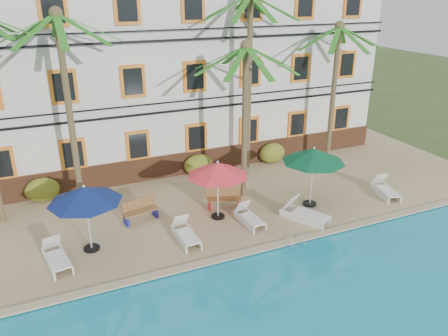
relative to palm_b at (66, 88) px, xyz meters
name	(u,v)px	position (x,y,z in m)	size (l,w,h in m)	color
ground	(224,249)	(4.54, -4.81, -5.60)	(100.00, 100.00, 0.00)	#384C23
pool_deck	(182,194)	(4.54, 0.19, -5.48)	(30.00, 12.00, 0.25)	tan
pool_coping	(234,256)	(4.54, -5.71, -5.32)	(30.00, 0.35, 0.06)	tan
hotel_building	(148,66)	(4.54, 5.17, -0.23)	(25.40, 6.44, 10.22)	silver
palm_b	(66,88)	(0.00, 0.00, 0.00)	(4.54, 4.54, 8.35)	brown
palm_c	(245,98)	(7.06, -1.31, -0.77)	(4.54, 4.54, 7.01)	brown
palm_d	(249,63)	(8.29, 0.81, 0.33)	(4.54, 4.54, 8.93)	brown
palm_e	(335,75)	(12.97, 0.39, -0.49)	(4.54, 4.54, 7.49)	brown
shrub_left	(42,190)	(-1.49, 1.79, -4.80)	(1.50, 0.90, 1.10)	#205618
shrub_mid	(198,165)	(5.99, 1.79, -4.80)	(1.50, 0.90, 1.10)	#205618
shrub_right	(272,153)	(10.32, 1.79, -4.80)	(1.50, 0.90, 1.10)	#205618
umbrella_blue	(85,195)	(-0.08, -3.19, -3.12)	(2.62, 2.62, 2.61)	black
umbrella_red	(218,170)	(5.14, -2.80, -3.18)	(2.55, 2.55, 2.55)	black
umbrella_green	(314,156)	(9.34, -3.37, -3.02)	(2.74, 2.74, 2.73)	black
lounger_b	(56,257)	(-1.32, -3.65, -5.07)	(0.95, 1.94, 0.88)	white
lounger_c	(185,234)	(3.31, -3.95, -5.08)	(0.66, 1.80, 0.85)	white
lounger_d	(249,217)	(6.13, -3.74, -5.10)	(0.72, 1.73, 0.80)	white
lounger_e	(304,213)	(8.33, -4.43, -5.05)	(1.59, 2.11, 0.95)	white
lounger_f	(385,189)	(13.10, -3.91, -5.07)	(1.09, 1.93, 0.86)	white
bench_left	(140,210)	(2.09, -1.72, -4.88)	(1.57, 0.78, 0.93)	olive
bench_right	(224,197)	(5.75, -2.05, -4.88)	(1.57, 0.89, 0.93)	olive
pool_ladder	(294,243)	(6.98, -5.81, -5.35)	(0.54, 0.74, 0.74)	silver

